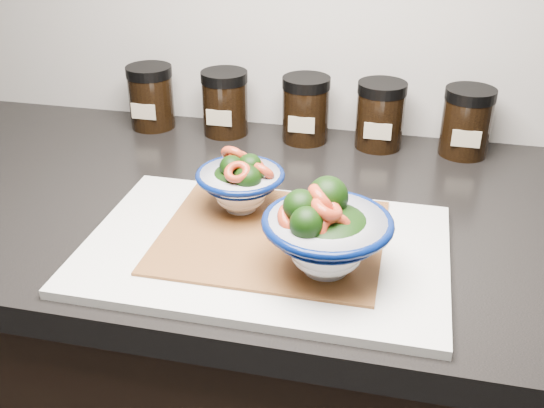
% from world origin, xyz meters
% --- Properties ---
extents(countertop, '(3.50, 0.60, 0.04)m').
position_xyz_m(countertop, '(0.00, 1.45, 0.88)').
color(countertop, black).
rests_on(countertop, cabinet).
extents(cutting_board, '(0.45, 0.30, 0.01)m').
position_xyz_m(cutting_board, '(0.02, 1.32, 0.91)').
color(cutting_board, silver).
rests_on(cutting_board, countertop).
extents(bamboo_mat, '(0.28, 0.24, 0.00)m').
position_xyz_m(bamboo_mat, '(0.02, 1.34, 0.91)').
color(bamboo_mat, '#9D612F').
rests_on(bamboo_mat, cutting_board).
extents(bowl_left, '(0.12, 0.12, 0.09)m').
position_xyz_m(bowl_left, '(-0.03, 1.40, 0.95)').
color(bowl_left, white).
rests_on(bowl_left, bamboo_mat).
extents(bowl_right, '(0.15, 0.15, 0.12)m').
position_xyz_m(bowl_right, '(0.10, 1.28, 0.96)').
color(bowl_right, white).
rests_on(bowl_right, bamboo_mat).
extents(spice_jar_a, '(0.08, 0.08, 0.11)m').
position_xyz_m(spice_jar_a, '(-0.28, 1.69, 0.96)').
color(spice_jar_a, black).
rests_on(spice_jar_a, countertop).
extents(spice_jar_b, '(0.08, 0.08, 0.11)m').
position_xyz_m(spice_jar_b, '(-0.14, 1.69, 0.96)').
color(spice_jar_b, black).
rests_on(spice_jar_b, countertop).
extents(spice_jar_c, '(0.08, 0.08, 0.11)m').
position_xyz_m(spice_jar_c, '(0.00, 1.69, 0.96)').
color(spice_jar_c, black).
rests_on(spice_jar_c, countertop).
extents(spice_jar_d, '(0.08, 0.08, 0.11)m').
position_xyz_m(spice_jar_d, '(0.13, 1.69, 0.96)').
color(spice_jar_d, black).
rests_on(spice_jar_d, countertop).
extents(spice_jar_e, '(0.08, 0.08, 0.11)m').
position_xyz_m(spice_jar_e, '(0.27, 1.69, 0.96)').
color(spice_jar_e, black).
rests_on(spice_jar_e, countertop).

